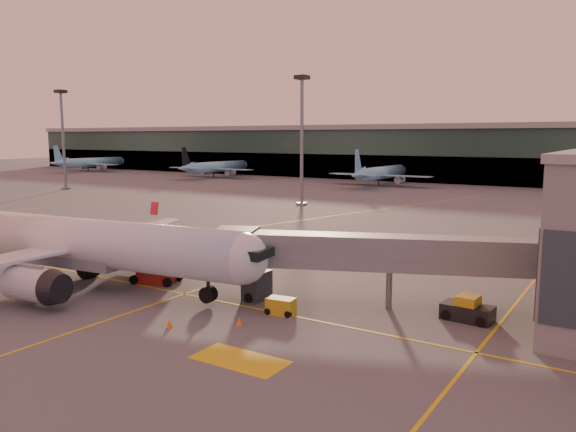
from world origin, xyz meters
The scene contains 14 objects.
ground centered at (0.00, 0.00, 0.00)m, with size 600.00×600.00×0.00m, color #4C4F54.
taxi_markings centered at (-7.32, 44.49, 0.01)m, with size 100.12×173.00×0.01m.
terminal centered at (0.00, 141.79, 8.76)m, with size 400.00×20.00×17.60m.
mast_west_far centered at (-90.00, 62.00, 14.86)m, with size 2.40×2.40×25.60m.
mast_west_near centered at (-20.00, 66.00, 14.86)m, with size 2.40×2.40×25.60m.
distant_aircraft_row centered at (-21.00, 118.00, 0.00)m, with size 290.00×34.00×13.00m.
main_airplane centered at (-5.58, 1.76, 4.01)m, with size 40.89×36.98×12.34m.
jet_bridge centered at (23.02, 11.51, 4.25)m, with size 28.71×14.10×6.03m.
catering_truck centered at (-0.15, 6.48, 2.45)m, with size 6.00×3.88×4.30m.
gpu_cart centered at (15.18, 4.89, 0.63)m, with size 2.36×1.60×1.29m.
pushback_tug centered at (27.75, 11.19, 0.77)m, with size 3.84×2.29×1.90m.
cone_nose centered at (14.03, 1.11, 0.29)m, with size 0.47×0.47×0.60m.
cone_wing_left centered at (-6.69, 20.26, 0.24)m, with size 0.39×0.39×0.50m.
cone_fwd centered at (10.10, -2.01, 0.29)m, with size 0.47×0.47×0.60m.
Camera 1 is at (38.27, -30.19, 13.62)m, focal length 35.00 mm.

